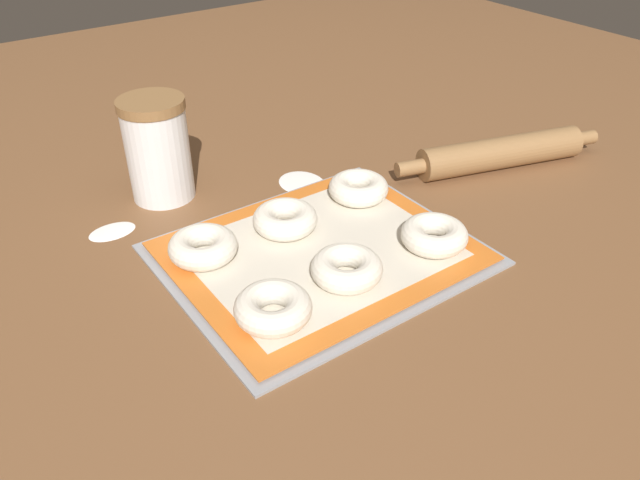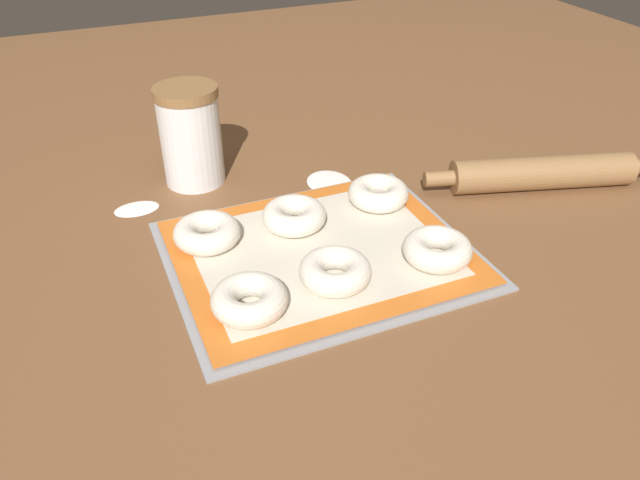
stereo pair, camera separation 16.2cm
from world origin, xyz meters
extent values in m
plane|color=brown|center=(0.00, 0.00, 0.00)|extent=(2.80, 2.80, 0.00)
cube|color=#93969B|center=(0.01, 0.01, 0.00)|extent=(0.44, 0.36, 0.01)
cube|color=orange|center=(0.01, 0.01, 0.01)|extent=(0.41, 0.34, 0.00)
cube|color=beige|center=(0.01, 0.01, 0.01)|extent=(0.35, 0.28, 0.00)
torus|color=silver|center=(-0.13, -0.08, 0.03)|extent=(0.10, 0.10, 0.03)
torus|color=silver|center=(0.00, -0.07, 0.03)|extent=(0.10, 0.10, 0.03)
torus|color=silver|center=(0.15, -0.08, 0.03)|extent=(0.10, 0.10, 0.03)
torus|color=silver|center=(-0.14, 0.09, 0.03)|extent=(0.10, 0.10, 0.03)
torus|color=silver|center=(0.00, 0.09, 0.03)|extent=(0.10, 0.10, 0.03)
torus|color=silver|center=(0.15, 0.10, 0.03)|extent=(0.10, 0.10, 0.03)
cylinder|color=white|center=(-0.10, 0.31, 0.08)|extent=(0.10, 0.10, 0.16)
cylinder|color=olive|center=(-0.10, 0.31, 0.16)|extent=(0.11, 0.11, 0.02)
cylinder|color=olive|center=(0.44, 0.05, 0.03)|extent=(0.32, 0.15, 0.06)
cylinder|color=olive|center=(0.27, 0.10, 0.03)|extent=(0.06, 0.04, 0.03)
cylinder|color=olive|center=(0.62, 0.00, 0.03)|extent=(0.06, 0.04, 0.03)
ellipsoid|color=white|center=(-0.22, 0.25, 0.00)|extent=(0.07, 0.05, 0.00)
ellipsoid|color=white|center=(0.11, 0.21, 0.00)|extent=(0.08, 0.09, 0.00)
camera|label=1|loc=(-0.42, -0.60, 0.54)|focal=35.00mm
camera|label=2|loc=(-0.28, -0.68, 0.54)|focal=35.00mm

